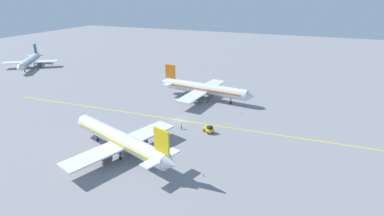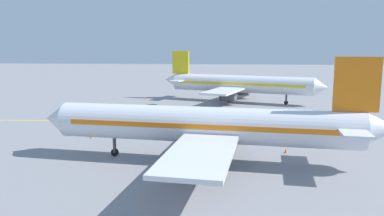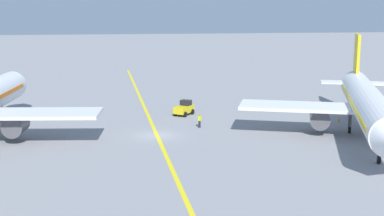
{
  "view_description": "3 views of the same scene",
  "coord_description": "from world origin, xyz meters",
  "views": [
    {
      "loc": [
        -72.42,
        -33.77,
        34.93
      ],
      "look_at": [
        -1.3,
        -4.56,
        4.93
      ],
      "focal_mm": 28.0,
      "sensor_mm": 36.0,
      "label": 1
    },
    {
      "loc": [
        56.39,
        1.48,
        11.42
      ],
      "look_at": [
        -0.64,
        -3.85,
        2.11
      ],
      "focal_mm": 35.0,
      "sensor_mm": 36.0,
      "label": 2
    },
    {
      "loc": [
        3.88,
        58.3,
        14.62
      ],
      "look_at": [
        -3.63,
        2.6,
        3.55
      ],
      "focal_mm": 50.0,
      "sensor_mm": 36.0,
      "label": 3
    }
  ],
  "objects": [
    {
      "name": "ground_plane",
      "position": [
        0.0,
        0.0,
        0.0
      ],
      "size": [
        400.0,
        400.0,
        0.0
      ],
      "primitive_type": "plane",
      "color": "gray"
    },
    {
      "name": "ground_crew_worker",
      "position": [
        -5.29,
        -3.08,
        0.91
      ],
      "size": [
        0.44,
        0.44,
        1.68
      ],
      "color": "#23232D",
      "rests_on": "ground"
    },
    {
      "name": "airplane_adjacent_stand",
      "position": [
        20.01,
        -0.28,
        3.71
      ],
      "size": [
        28.4,
        35.54,
        10.6
      ],
      "color": "silver",
      "rests_on": "ground"
    },
    {
      "name": "apron_yellow_centreline",
      "position": [
        0.0,
        0.0,
        0.0
      ],
      "size": [
        4.89,
        119.93,
        0.01
      ],
      "primitive_type": "cube",
      "rotation": [
        0.0,
        0.0,
        0.04
      ],
      "color": "yellow",
      "rests_on": "ground"
    },
    {
      "name": "traffic_cone_near_nose",
      "position": [
        16.05,
        8.02,
        0.28
      ],
      "size": [
        0.32,
        0.32,
        0.55
      ],
      "primitive_type": "cone",
      "color": "orange",
      "rests_on": "ground"
    },
    {
      "name": "airplane_distant_taxiing",
      "position": [
        30.73,
        94.25,
        3.34
      ],
      "size": [
        28.21,
        23.62,
        9.54
      ],
      "color": "white",
      "rests_on": "ground"
    },
    {
      "name": "baggage_tug_white",
      "position": [
        -4.36,
        -10.62,
        0.9
      ],
      "size": [
        3.01,
        3.3,
        2.11
      ],
      "color": "gold",
      "rests_on": "ground"
    },
    {
      "name": "airplane_at_gate",
      "position": [
        -22.86,
        3.95,
        3.71
      ],
      "size": [
        28.18,
        34.56,
        10.6
      ],
      "color": "white",
      "rests_on": "ground"
    },
    {
      "name": "traffic_cone_far_edge",
      "position": [
        11.51,
        -15.55,
        0.28
      ],
      "size": [
        0.32,
        0.32,
        0.55
      ],
      "primitive_type": "cone",
      "color": "orange",
      "rests_on": "ground"
    },
    {
      "name": "traffic_cone_mid_apron",
      "position": [
        -23.9,
        -16.33,
        0.28
      ],
      "size": [
        0.32,
        0.32,
        0.55
      ],
      "primitive_type": "cone",
      "color": "orange",
      "rests_on": "ground"
    },
    {
      "name": "traffic_cone_by_wingtip",
      "position": [
        -23.01,
        -3.87,
        0.28
      ],
      "size": [
        0.32,
        0.32,
        0.55
      ],
      "primitive_type": "cone",
      "color": "orange",
      "rests_on": "ground"
    }
  ]
}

